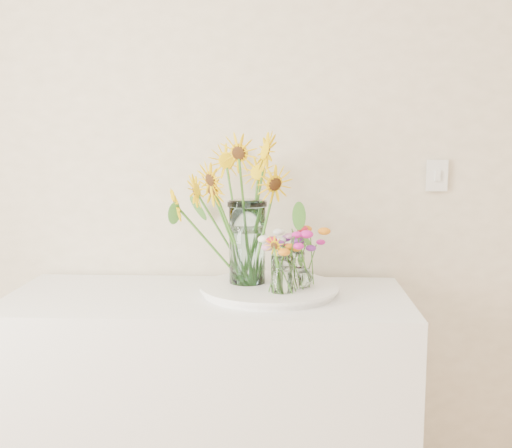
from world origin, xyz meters
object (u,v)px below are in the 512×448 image
counter (208,417)px  small_vase_a (282,275)px  small_vase_c (292,266)px  tray (269,290)px  small_vase_b (300,270)px  mason_jar (247,242)px

counter → small_vase_a: 0.60m
counter → small_vase_c: bearing=18.3°
tray → small_vase_b: size_ratio=3.65×
small_vase_a → small_vase_b: (0.06, 0.08, -0.00)m
counter → small_vase_a: bearing=-13.5°
mason_jar → small_vase_b: mason_jar is taller
mason_jar → small_vase_a: bearing=-46.7°
mason_jar → counter: bearing=-153.0°
mason_jar → small_vase_b: (0.19, -0.05, -0.09)m
small_vase_a → tray: bearing=116.2°
small_vase_a → small_vase_c: 0.16m
counter → small_vase_a: (0.26, -0.06, 0.54)m
small_vase_b → tray: bearing=173.0°
counter → small_vase_b: 0.63m
counter → mason_jar: bearing=27.0°
mason_jar → small_vase_b: bearing=-15.9°
small_vase_b → small_vase_c: 0.09m
tray → small_vase_a: bearing=-63.8°
counter → small_vase_b: bearing=2.9°
counter → small_vase_c: (0.30, 0.10, 0.54)m
small_vase_a → small_vase_c: small_vase_a is taller
tray → mason_jar: (-0.08, 0.04, 0.16)m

